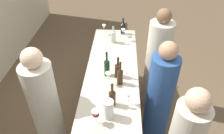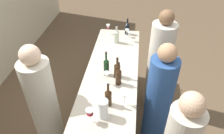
# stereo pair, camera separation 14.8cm
# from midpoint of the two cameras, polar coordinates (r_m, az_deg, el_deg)

# --- Properties ---
(ground_plane) EXTENTS (12.00, 12.00, 0.00)m
(ground_plane) POSITION_cam_midpoint_polar(r_m,az_deg,el_deg) (3.39, 1.28, -13.59)
(ground_plane) COLOR brown
(bar_counter) EXTENTS (2.26, 0.67, 0.95)m
(bar_counter) POSITION_cam_midpoint_polar(r_m,az_deg,el_deg) (3.04, 1.41, -7.87)
(bar_counter) COLOR gray
(bar_counter) RESTS_ON ground
(wine_bottle_leftmost_amber_brown) EXTENTS (0.07, 0.07, 0.29)m
(wine_bottle_leftmost_amber_brown) POSITION_cam_midpoint_polar(r_m,az_deg,el_deg) (2.21, 0.90, -8.21)
(wine_bottle_leftmost_amber_brown) COLOR #331E0F
(wine_bottle_leftmost_amber_brown) RESTS_ON bar_counter
(wine_bottle_second_left_amber_brown) EXTENTS (0.07, 0.07, 0.31)m
(wine_bottle_second_left_amber_brown) POSITION_cam_midpoint_polar(r_m,az_deg,el_deg) (2.45, 3.50, -2.49)
(wine_bottle_second_left_amber_brown) COLOR #331E0F
(wine_bottle_second_left_amber_brown) RESTS_ON bar_counter
(wine_bottle_center_amber_brown) EXTENTS (0.08, 0.08, 0.28)m
(wine_bottle_center_amber_brown) POSITION_cam_midpoint_polar(r_m,az_deg,el_deg) (2.56, 3.07, -0.76)
(wine_bottle_center_amber_brown) COLOR #331E0F
(wine_bottle_center_amber_brown) RESTS_ON bar_counter
(wine_bottle_second_right_dark_green) EXTENTS (0.07, 0.07, 0.34)m
(wine_bottle_second_right_dark_green) POSITION_cam_midpoint_polar(r_m,az_deg,el_deg) (2.58, 0.11, 0.14)
(wine_bottle_second_right_dark_green) COLOR black
(wine_bottle_second_right_dark_green) RESTS_ON bar_counter
(wine_bottle_rightmost_clear_pale) EXTENTS (0.08, 0.08, 0.30)m
(wine_bottle_rightmost_clear_pale) POSITION_cam_midpoint_polar(r_m,az_deg,el_deg) (3.26, 2.52, 8.40)
(wine_bottle_rightmost_clear_pale) COLOR #B7C6B2
(wine_bottle_rightmost_clear_pale) RESTS_ON bar_counter
(wine_bottle_far_right_near_black) EXTENTS (0.07, 0.07, 0.27)m
(wine_bottle_far_right_near_black) POSITION_cam_midpoint_polar(r_m,az_deg,el_deg) (3.52, 5.37, 10.39)
(wine_bottle_far_right_near_black) COLOR black
(wine_bottle_far_right_near_black) RESTS_ON bar_counter
(wine_glass_near_left) EXTENTS (0.07, 0.07, 0.15)m
(wine_glass_near_left) POSITION_cam_midpoint_polar(r_m,az_deg,el_deg) (2.22, 5.42, -8.07)
(wine_glass_near_left) COLOR white
(wine_glass_near_left) RESTS_ON bar_counter
(wine_glass_near_center) EXTENTS (0.07, 0.07, 0.16)m
(wine_glass_near_center) POSITION_cam_midpoint_polar(r_m,az_deg,el_deg) (3.32, 6.03, 8.61)
(wine_glass_near_center) COLOR white
(wine_glass_near_center) RESTS_ON bar_counter
(wine_glass_near_right) EXTENTS (0.07, 0.07, 0.13)m
(wine_glass_near_right) POSITION_cam_midpoint_polar(r_m,az_deg,el_deg) (3.44, 5.32, 9.51)
(wine_glass_near_right) COLOR white
(wine_glass_near_right) RESTS_ON bar_counter
(wine_glass_far_left) EXTENTS (0.07, 0.07, 0.17)m
(wine_glass_far_left) POSITION_cam_midpoint_polar(r_m,az_deg,el_deg) (2.45, 0.30, -2.38)
(wine_glass_far_left) COLOR white
(wine_glass_far_left) RESTS_ON bar_counter
(wine_glass_far_center) EXTENTS (0.08, 0.08, 0.17)m
(wine_glass_far_center) POSITION_cam_midpoint_polar(r_m,az_deg,el_deg) (2.05, -3.91, -12.49)
(wine_glass_far_center) COLOR white
(wine_glass_far_center) RESTS_ON bar_counter
(wine_glass_far_right) EXTENTS (0.06, 0.06, 0.17)m
(wine_glass_far_right) POSITION_cam_midpoint_polar(r_m,az_deg,el_deg) (3.49, 0.15, 10.61)
(wine_glass_far_right) COLOR white
(wine_glass_far_right) RESTS_ON bar_counter
(water_pitcher) EXTENTS (0.11, 0.11, 0.22)m
(water_pitcher) POSITION_cam_midpoint_polar(r_m,az_deg,el_deg) (2.10, -0.36, -11.32)
(water_pitcher) COLOR silver
(water_pitcher) RESTS_ON bar_counter
(person_center_guest) EXTENTS (0.44, 0.44, 1.63)m
(person_center_guest) POSITION_cam_midpoint_polar(r_m,az_deg,el_deg) (3.19, 13.78, 0.02)
(person_center_guest) COLOR beige
(person_center_guest) RESTS_ON ground
(person_right_guest) EXTENTS (0.42, 0.42, 1.51)m
(person_right_guest) POSITION_cam_midpoint_polar(r_m,az_deg,el_deg) (2.75, 14.01, -8.69)
(person_right_guest) COLOR #284C8C
(person_right_guest) RESTS_ON ground
(person_server_behind) EXTENTS (0.37, 0.37, 1.60)m
(person_server_behind) POSITION_cam_midpoint_polar(r_m,az_deg,el_deg) (2.62, -16.19, -10.66)
(person_server_behind) COLOR beige
(person_server_behind) RESTS_ON ground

